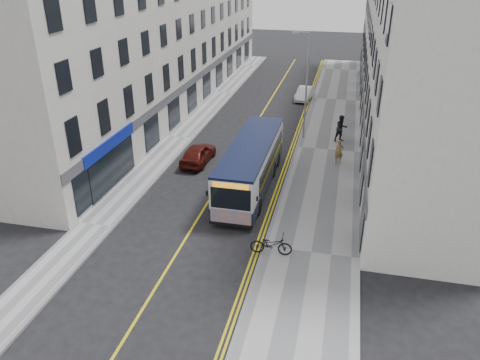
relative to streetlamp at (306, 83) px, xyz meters
The scene contains 17 objects.
ground 15.25m from the streetlamp, 106.58° to the right, with size 140.00×140.00×0.00m, color black.
pavement_east 5.20m from the streetlamp, 43.87° to the right, with size 4.50×64.00×0.12m, color #98989A.
pavement_west 10.33m from the streetlamp, 167.70° to the right, with size 2.00×64.00×0.12m, color #98989A.
kerb_east 4.76m from the streetlamp, 94.85° to the right, with size 0.18×64.00×0.13m, color slate.
kerb_west 9.45m from the streetlamp, 166.24° to the right, with size 0.18×64.00×0.13m, color slate.
road_centre_line 6.37m from the streetlamp, 154.37° to the right, with size 0.12×64.00×0.01m, color gold.
road_dbl_yellow_inner 4.85m from the streetlamp, 107.21° to the right, with size 0.10×64.00×0.01m, color gold.
road_dbl_yellow_outer 4.83m from the streetlamp, 101.85° to the right, with size 0.10×64.00×0.01m, color gold.
terrace_east 10.35m from the streetlamp, 43.68° to the left, with size 6.00×46.00×13.00m, color silver.
terrace_west 15.06m from the streetlamp, 152.01° to the left, with size 6.00×46.00×13.00m, color beige.
streetlamp is the anchor object (origin of this frame).
city_bus 9.72m from the streetlamp, 103.26° to the right, with size 2.35×10.06×2.92m.
bicycle 16.23m from the streetlamp, 89.16° to the right, with size 0.69×1.97×1.04m, color black.
pedestrian_near 6.22m from the streetlamp, 56.05° to the right, with size 0.59×0.39×1.61m, color olive.
pedestrian_far 4.34m from the streetlamp, ahead, with size 0.97×0.76×2.01m, color black.
car_white 11.50m from the streetlamp, 95.12° to the left, with size 1.29×3.71×1.22m, color silver.
car_maroon 9.62m from the streetlamp, 136.26° to the right, with size 1.57×3.90×1.33m, color #46100B.
Camera 1 is at (7.11, -19.94, 12.86)m, focal length 35.00 mm.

